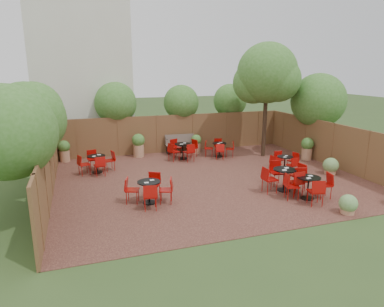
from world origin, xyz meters
name	(u,v)px	position (x,y,z in m)	size (l,w,h in m)	color
ground	(209,179)	(0.00, 0.00, 0.00)	(80.00, 80.00, 0.00)	#354F23
courtyard_paving	(209,179)	(0.00, 0.00, 0.01)	(12.00, 10.00, 0.02)	black
fence_back	(176,133)	(0.00, 5.00, 1.00)	(12.00, 0.08, 2.00)	brown
fence_left	(49,169)	(-6.00, 0.00, 1.00)	(0.08, 10.00, 2.00)	brown
fence_right	(332,145)	(6.00, 0.00, 1.00)	(0.08, 10.00, 2.00)	brown
neighbour_building	(82,75)	(-4.50, 8.00, 4.00)	(5.00, 4.00, 8.00)	beige
overhang_foliage	(152,109)	(-1.90, 1.95, 2.72)	(15.94, 10.55, 2.71)	#386B22
courtyard_tree	(267,77)	(3.95, 2.59, 4.00)	(3.00, 2.94, 5.62)	black
park_bench_left	(180,143)	(0.14, 4.63, 0.52)	(1.60, 0.62, 0.97)	brown
park_bench_right	(179,144)	(0.08, 4.62, 0.47)	(1.42, 0.47, 0.87)	brown
bistro_tables	(216,167)	(0.29, 0.05, 0.46)	(9.25, 8.11, 0.95)	black
planters	(177,146)	(-0.30, 3.65, 0.61)	(11.85, 3.94, 1.17)	#A97554
low_shrubs	(361,185)	(4.51, -3.33, 0.35)	(2.90, 4.27, 0.73)	#A97554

